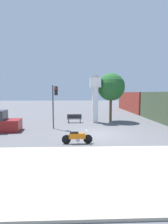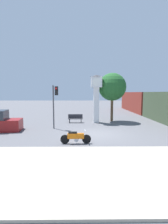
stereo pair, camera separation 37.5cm
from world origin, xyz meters
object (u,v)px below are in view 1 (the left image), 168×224
freight_train (149,104)px  bench (74,118)px  street_tree (111,87)px  traffic_light (55,99)px  motorcycle (77,137)px  clock_tower (95,91)px

freight_train → bench: freight_train is taller
freight_train → street_tree: bearing=-144.5°
traffic_light → bench: bearing=61.7°
street_tree → freight_train: bearing=35.5°
bench → traffic_light: bearing=-118.3°
motorcycle → street_tree: 10.35m
freight_train → bench: 12.07m
freight_train → clock_tower: bearing=-147.0°
traffic_light → bench: traffic_light is taller
clock_tower → bench: 3.76m
clock_tower → bench: (-2.31, -0.09, -2.97)m
freight_train → traffic_light: bearing=-144.9°
freight_train → traffic_light: size_ratio=6.44×
motorcycle → freight_train: bearing=51.4°
motorcycle → freight_train: freight_train is taller
traffic_light → street_tree: street_tree is taller
clock_tower → street_tree: size_ratio=0.95×
motorcycle → freight_train: size_ratio=0.08×
freight_train → street_tree: street_tree is taller
clock_tower → street_tree: (1.88, 0.80, 0.48)m
motorcycle → traffic_light: traffic_light is taller
motorcycle → clock_tower: size_ratio=0.38×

